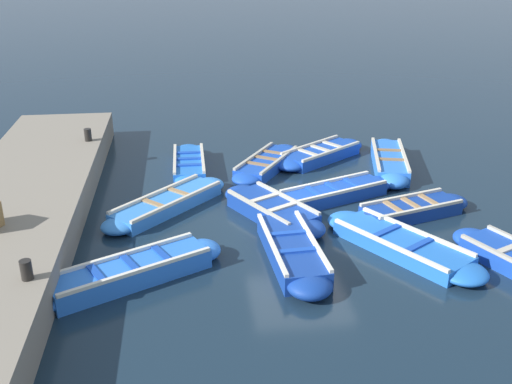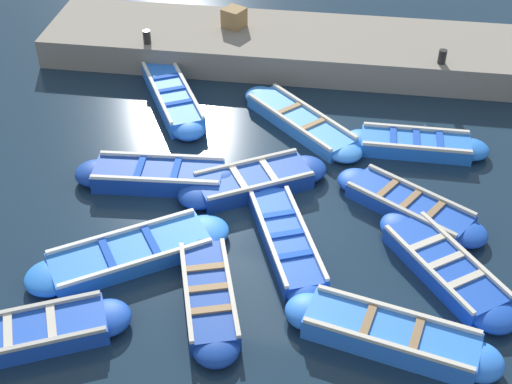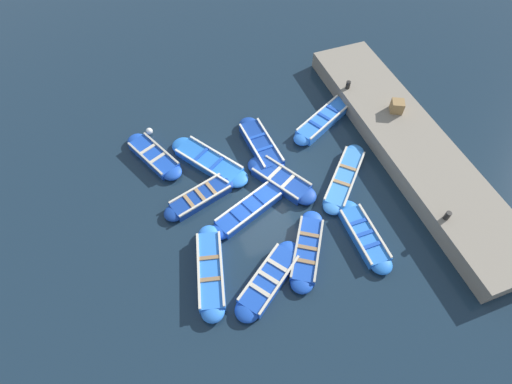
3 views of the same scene
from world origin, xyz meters
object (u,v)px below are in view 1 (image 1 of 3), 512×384
object	(u,v)px
boat_outer_right	(267,164)
bollard_north	(88,135)
boat_broadside	(411,210)
bollard_mid_north	(26,270)
boat_far_corner	(272,210)
boat_outer_left	(320,154)
boat_tucked	(389,162)
boat_inner_gap	(189,164)
boat_stern_in	(401,245)
boat_alongside	(167,204)
boat_drifting	(292,251)
boat_near_quay	(334,193)
boat_centre	(131,272)

from	to	relation	value
boat_outer_right	bollard_north	world-z (taller)	bollard_north
boat_broadside	bollard_mid_north	world-z (taller)	bollard_mid_north
boat_far_corner	boat_outer_left	bearing A→B (deg)	-117.76
boat_tucked	boat_outer_left	size ratio (longest dim) A/B	1.14
boat_inner_gap	bollard_mid_north	distance (m)	7.44
boat_stern_in	boat_outer_left	xyz separation A→B (m)	(0.45, -5.73, 0.01)
boat_alongside	boat_broadside	bearing A→B (deg)	169.45
boat_broadside	boat_outer_right	size ratio (longest dim) A/B	1.00
boat_outer_left	boat_drifting	bearing A→B (deg)	72.01
boat_outer_right	boat_far_corner	distance (m)	3.21
bollard_north	bollard_mid_north	bearing A→B (deg)	90.00
boat_outer_left	bollard_north	distance (m)	6.71
boat_tucked	boat_far_corner	world-z (taller)	boat_tucked
boat_near_quay	boat_stern_in	world-z (taller)	boat_near_quay
boat_broadside	boat_outer_left	xyz separation A→B (m)	(1.26, -4.10, 0.01)
boat_broadside	boat_centre	world-z (taller)	boat_centre
boat_tucked	bollard_north	world-z (taller)	bollard_north
boat_broadside	boat_outer_right	distance (m)	4.58
boat_tucked	bollard_mid_north	distance (m)	10.55
boat_broadside	boat_far_corner	bearing A→B (deg)	-5.52
boat_broadside	boat_stern_in	distance (m)	1.82
boat_inner_gap	boat_tucked	bearing A→B (deg)	174.21
boat_alongside	boat_tucked	bearing A→B (deg)	-161.64
boat_alongside	boat_far_corner	bearing A→B (deg)	163.04
boat_inner_gap	boat_outer_left	xyz separation A→B (m)	(-3.87, -0.40, 0.00)
boat_inner_gap	boat_outer_right	distance (m)	2.20
boat_centre	boat_drifting	xyz separation A→B (m)	(-3.20, -0.48, 0.00)
boat_outer_right	boat_near_quay	bearing A→B (deg)	120.70
boat_inner_gap	boat_far_corner	world-z (taller)	boat_far_corner
boat_tucked	boat_outer_left	bearing A→B (deg)	-28.75
boat_broadside	boat_drifting	bearing A→B (deg)	28.28
boat_near_quay	boat_outer_left	bearing A→B (deg)	-96.02
boat_tucked	boat_alongside	world-z (taller)	boat_tucked
boat_near_quay	boat_alongside	xyz separation A→B (m)	(4.14, 0.12, -0.01)
boat_tucked	boat_drifting	bearing A→B (deg)	52.83
boat_stern_in	boat_drifting	bearing A→B (deg)	1.38
boat_drifting	boat_outer_right	bearing A→B (deg)	-92.12
boat_far_corner	bollard_mid_north	xyz separation A→B (m)	(4.67, 3.48, 0.76)
boat_near_quay	boat_centre	world-z (taller)	boat_centre
boat_outer_right	boat_alongside	xyz separation A→B (m)	(2.76, 2.45, -0.00)
bollard_mid_north	boat_tucked	bearing A→B (deg)	-143.30
boat_outer_left	boat_drifting	xyz separation A→B (m)	(1.88, 5.79, 0.03)
boat_alongside	boat_centre	bearing A→B (deg)	78.90
boat_outer_right	boat_drifting	xyz separation A→B (m)	(0.19, 5.20, 0.04)
boat_drifting	bollard_mid_north	size ratio (longest dim) A/B	10.35
boat_outer_right	bollard_mid_north	size ratio (longest dim) A/B	9.29
boat_stern_in	bollard_mid_north	bearing A→B (deg)	12.13
boat_broadside	boat_stern_in	size ratio (longest dim) A/B	0.86
boat_outer_right	boat_centre	xyz separation A→B (m)	(3.39, 5.67, 0.04)
boat_broadside	bollard_mid_north	xyz separation A→B (m)	(7.92, 3.16, 0.78)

